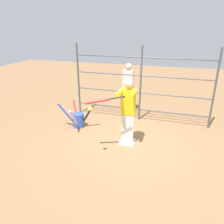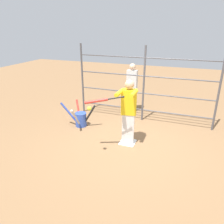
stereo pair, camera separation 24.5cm
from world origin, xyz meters
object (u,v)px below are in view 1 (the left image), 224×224
object	(u,v)px
batter	(128,110)
bat_bucket	(78,119)
baseball_bat_swinging	(100,101)
softball_in_flight	(90,109)
bystander_behind_fence	(128,87)

from	to	relation	value
batter	bat_bucket	world-z (taller)	batter
batter	baseball_bat_swinging	distance (m)	0.89
batter	baseball_bat_swinging	xyz separation A→B (m)	(0.50, 0.62, 0.40)
batter	softball_in_flight	distance (m)	1.18
batter	bat_bucket	xyz separation A→B (m)	(1.65, -0.50, -0.67)
batter	softball_in_flight	xyz separation A→B (m)	(0.59, 0.97, 0.32)
batter	baseball_bat_swinging	world-z (taller)	batter
baseball_bat_swinging	bystander_behind_fence	world-z (taller)	bystander_behind_fence
batter	bystander_behind_fence	distance (m)	2.32
baseball_bat_swinging	softball_in_flight	bearing A→B (deg)	75.65
bat_bucket	bystander_behind_fence	xyz separation A→B (m)	(-1.10, -1.76, 0.64)
batter	bystander_behind_fence	world-z (taller)	bystander_behind_fence
softball_in_flight	bystander_behind_fence	xyz separation A→B (m)	(-0.04, -3.22, -0.35)
batter	softball_in_flight	size ratio (longest dim) A/B	17.59
softball_in_flight	bat_bucket	bearing A→B (deg)	-54.01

